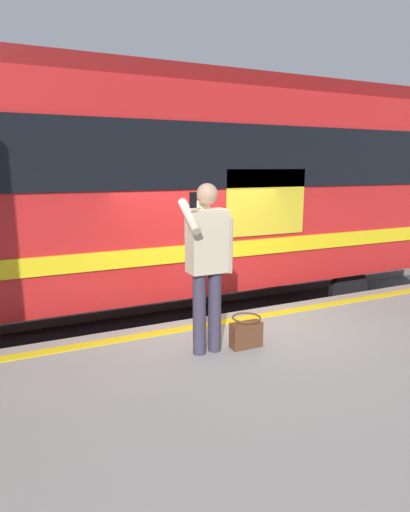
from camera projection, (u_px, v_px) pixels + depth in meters
ground_plane at (216, 373)px, 5.94m from camera, size 25.02×25.02×0.00m
platform at (301, 416)px, 4.16m from camera, size 16.68×3.79×0.86m
safety_line at (226, 322)px, 5.49m from camera, size 16.35×0.16×0.01m
track_rail_near at (180, 333)px, 7.15m from camera, size 21.68×0.08×0.16m
track_rail_far at (154, 308)px, 8.43m from camera, size 21.68×0.08×0.16m
train_carriage at (85, 184)px, 6.74m from camera, size 13.75×3.12×4.03m
passenger at (207, 255)px, 4.39m from camera, size 0.57×0.55×1.81m
handbag at (246, 333)px, 4.70m from camera, size 0.35×0.32×0.35m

